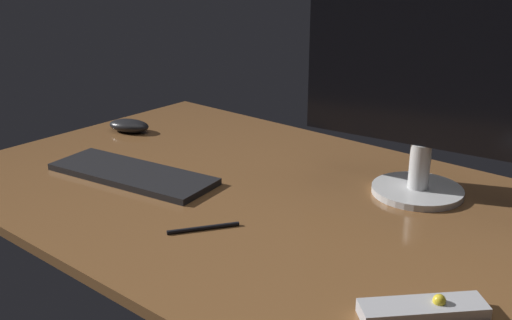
# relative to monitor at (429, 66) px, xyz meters

# --- Properties ---
(desk) EXTENTS (1.40, 0.84, 0.02)m
(desk) POSITION_rel_monitor_xyz_m (-0.20, -0.21, -0.27)
(desk) COLOR brown
(desk) RESTS_ON ground
(monitor) EXTENTS (0.50, 0.18, 0.47)m
(monitor) POSITION_rel_monitor_xyz_m (0.00, 0.00, 0.00)
(monitor) COLOR silver
(monitor) RESTS_ON desk
(keyboard) EXTENTS (0.40, 0.19, 0.01)m
(keyboard) POSITION_rel_monitor_xyz_m (-0.52, -0.32, -0.26)
(keyboard) COLOR black
(keyboard) RESTS_ON desk
(computer_mouse) EXTENTS (0.13, 0.10, 0.03)m
(computer_mouse) POSITION_rel_monitor_xyz_m (-0.78, -0.11, -0.25)
(computer_mouse) COLOR black
(computer_mouse) RESTS_ON desk
(media_remote) EXTENTS (0.16, 0.16, 0.03)m
(media_remote) POSITION_rel_monitor_xyz_m (0.21, -0.39, -0.25)
(media_remote) COLOR #B7B7BC
(media_remote) RESTS_ON desk
(pen) EXTENTS (0.08, 0.11, 0.01)m
(pen) POSITION_rel_monitor_xyz_m (-0.22, -0.40, -0.26)
(pen) COLOR black
(pen) RESTS_ON desk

